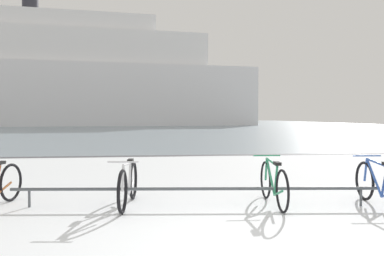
% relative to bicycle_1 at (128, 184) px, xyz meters
% --- Properties ---
extents(ground, '(80.00, 132.00, 0.08)m').
position_rel_bicycle_1_xyz_m(ground, '(1.37, 51.62, -0.38)').
color(ground, silver).
extents(bike_rack, '(5.79, 0.62, 0.31)m').
position_rel_bicycle_1_xyz_m(bike_rack, '(1.07, -0.16, -0.07)').
color(bike_rack, '#4C5156').
rests_on(bike_rack, ground).
extents(bicycle_1, '(0.46, 1.65, 0.76)m').
position_rel_bicycle_1_xyz_m(bicycle_1, '(0.00, 0.00, 0.00)').
color(bicycle_1, black).
rests_on(bicycle_1, ground).
extents(bicycle_2, '(0.46, 1.65, 0.76)m').
position_rel_bicycle_1_xyz_m(bicycle_2, '(2.30, -0.20, 0.00)').
color(bicycle_2, black).
rests_on(bicycle_2, ground).
extents(bicycle_3, '(0.46, 1.66, 0.77)m').
position_rel_bicycle_1_xyz_m(bicycle_3, '(3.91, -0.53, 0.01)').
color(bicycle_3, black).
rests_on(bicycle_3, ground).
extents(ferry_ship, '(52.31, 18.90, 20.29)m').
position_rel_bicycle_1_xyz_m(ferry_ship, '(-9.40, 54.69, 6.46)').
color(ferry_ship, white).
rests_on(ferry_ship, ground).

